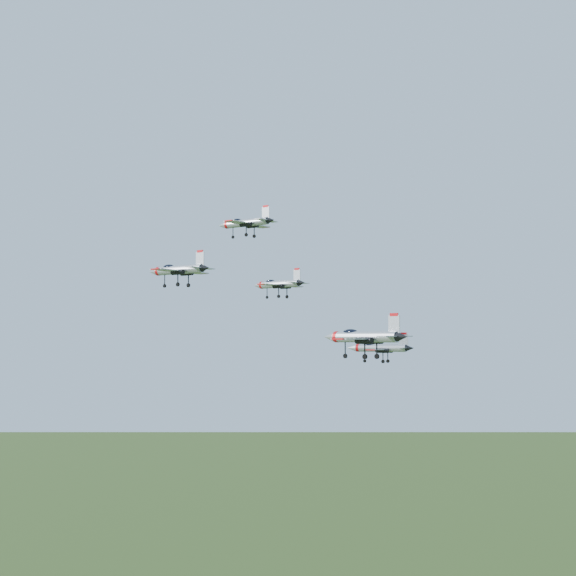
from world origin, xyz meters
The scene contains 5 objects.
jet_lead centered at (-25.15, 16.73, 139.21)m, with size 13.84×11.38×3.71m.
jet_left_high centered at (-3.54, -3.11, 125.37)m, with size 10.82×9.02×2.89m.
jet_right_high centered at (-8.14, -21.40, 126.55)m, with size 11.81×9.74×3.16m.
jet_left_low centered at (9.33, 6.16, 115.37)m, with size 11.29×9.37×3.02m.
jet_right_low centered at (16.99, -13.03, 117.09)m, with size 14.03×11.76×3.76m.
Camera 1 is at (68.10, -106.08, 116.84)m, focal length 50.00 mm.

